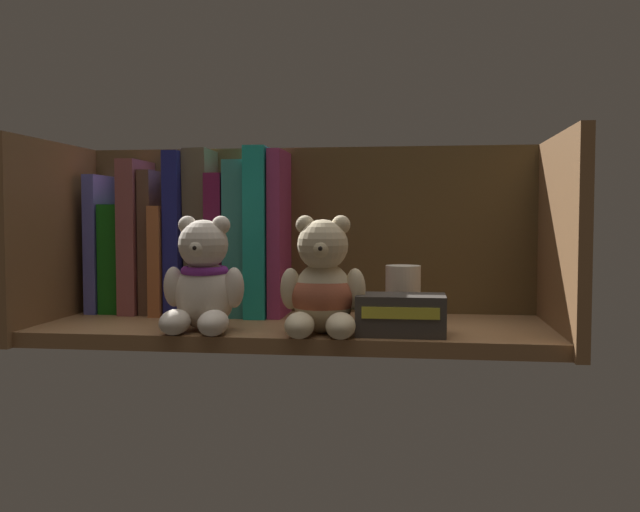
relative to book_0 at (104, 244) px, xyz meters
The scene contains 19 objects.
shelf_board 35.49cm from the book_0, 16.31° to the right, with size 69.24×24.84×2.00cm, color brown.
shelf_back_panel 32.41cm from the book_0, ahead, with size 71.64×1.20×27.50cm, color brown.
shelf_side_panel_left 10.03cm from the book_0, 108.91° to the right, with size 1.60×27.24×27.50cm, color brown.
shelf_side_panel_right 68.27cm from the book_0, ahead, with size 1.60×27.24×27.50cm, color brown.
book_0 is the anchor object (origin of this frame).
book_1 3.62cm from the book_0, ahead, with size 3.36×9.89×16.65cm, color #166514.
book_2 6.20cm from the book_0, ahead, with size 2.75×12.44×23.37cm, color #904A4A.
book_3 8.66cm from the book_0, ahead, with size 1.92×10.81×21.78cm, color brown.
book_4 11.01cm from the book_0, ahead, with size 1.84×14.00×16.40cm, color #B06135.
book_5 13.15cm from the book_0, ahead, with size 2.32×12.54×24.51cm, color navy.
book_6 16.33cm from the book_0, ahead, with size 3.59×9.04×24.97cm, color brown.
book_7 19.49cm from the book_0, ahead, with size 2.50×13.15×21.14cm, color maroon.
book_8 22.51cm from the book_0, ahead, with size 3.07×13.07×23.04cm, color teal.
book_9 25.87cm from the book_0, ahead, with size 3.12×14.78×24.95cm, color teal.
book_10 28.59cm from the book_0, ahead, with size 1.94×13.13×24.56cm, color #A33369.
teddy_bear_larger 27.91cm from the book_0, 38.96° to the right, with size 10.83×10.96×14.92cm.
teddy_bear_smaller 41.33cm from the book_0, 25.32° to the right, with size 10.92×11.40×14.98cm.
pillar_candle 48.16cm from the book_0, ahead, with size 4.83×4.83×8.09cm, color silver.
small_product_box 50.59cm from the book_0, 19.97° to the right, with size 11.06×6.62×5.06cm.
Camera 1 is at (16.23, -95.34, 16.72)cm, focal length 39.35 mm.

